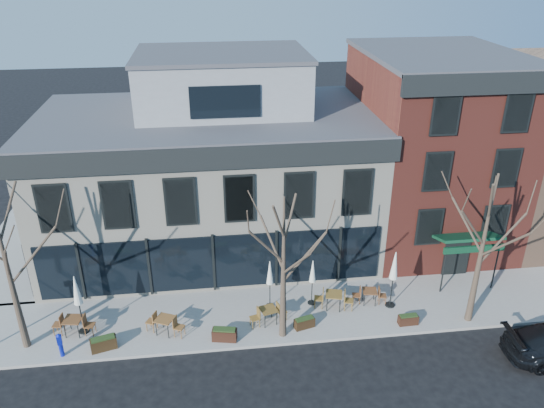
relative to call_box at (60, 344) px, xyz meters
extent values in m
plane|color=black|center=(6.77, 4.09, -0.79)|extent=(120.00, 120.00, 0.00)
cube|color=gray|center=(10.02, 1.94, -0.72)|extent=(33.50, 4.70, 0.15)
cube|color=gray|center=(-4.48, 10.09, -0.72)|extent=(4.50, 12.00, 0.15)
cube|color=silver|center=(6.77, 9.09, 3.21)|extent=(18.00, 10.00, 8.00)
cube|color=#47474C|center=(6.77, 9.09, 7.26)|extent=(18.30, 10.30, 0.30)
cube|color=black|center=(6.77, 3.97, 6.76)|extent=(18.30, 0.25, 1.10)
cube|color=black|center=(-2.35, 9.09, 6.76)|extent=(0.25, 10.30, 1.10)
cube|color=black|center=(6.77, 4.03, 1.11)|extent=(17.20, 0.12, 3.00)
cube|color=black|center=(-2.29, 8.09, 1.11)|extent=(0.12, 7.50, 3.00)
cube|color=gray|center=(7.77, 10.09, 8.81)|extent=(9.00, 6.50, 3.00)
cube|color=maroon|center=(19.77, 9.09, 4.71)|extent=(8.00, 10.00, 11.00)
cube|color=#47474C|center=(19.77, 9.09, 10.26)|extent=(8.20, 10.20, 0.25)
cube|color=black|center=(19.77, 3.97, 9.81)|extent=(8.20, 0.25, 1.00)
cube|color=#0C361F|center=(19.77, 3.24, 2.11)|extent=(3.20, 1.66, 0.67)
cube|color=black|center=(19.77, 4.04, 0.46)|extent=(1.40, 0.10, 2.50)
cone|color=#382B21|center=(-1.73, 0.89, 3.32)|extent=(0.34, 0.34, 7.92)
cylinder|color=#382B21|center=(-0.66, 1.07, 3.89)|extent=(2.23, 0.50, 2.48)
cylinder|color=#382B21|center=(-1.28, -0.08, 4.26)|extent=(1.03, 2.04, 2.28)
cone|color=#382B21|center=(9.77, 0.19, 2.88)|extent=(0.34, 0.34, 7.04)
cylinder|color=#382B21|center=(10.72, 0.35, 3.39)|extent=(2.00, 0.46, 2.21)
cylinder|color=#382B21|center=(9.37, 1.05, 3.80)|extent=(0.93, 1.84, 1.91)
cylinder|color=#382B21|center=(9.02, -0.09, 4.25)|extent=(1.61, 0.68, 1.97)
cylinder|color=#382B21|center=(10.17, -0.67, 3.72)|extent=(0.93, 1.83, 2.03)
cone|color=#382B21|center=(18.77, 0.19, 3.10)|extent=(0.34, 0.34, 7.48)
cylinder|color=#382B21|center=(19.78, 0.36, 3.64)|extent=(2.12, 0.48, 2.35)
cylinder|color=#382B21|center=(18.34, 1.10, 4.07)|extent=(0.98, 1.94, 2.03)
cylinder|color=#382B21|center=(17.97, -0.10, 4.56)|extent=(1.71, 0.71, 2.09)
cylinder|color=#382B21|center=(19.19, -0.72, 3.99)|extent=(0.98, 1.94, 2.16)
cylinder|color=#0D1CB2|center=(0.00, 0.00, -0.32)|extent=(0.18, 0.18, 0.65)
cube|color=#0D1CB2|center=(0.00, 0.00, 0.24)|extent=(0.23, 0.20, 0.46)
cone|color=#0D1CB2|center=(0.00, 0.00, 0.51)|extent=(0.24, 0.24, 0.11)
cube|color=brown|center=(0.25, 1.45, 0.18)|extent=(0.89, 0.89, 0.04)
cylinder|color=black|center=(-0.11, 1.19, -0.24)|extent=(0.04, 0.04, 0.81)
cylinder|color=black|center=(0.51, 1.10, -0.24)|extent=(0.04, 0.04, 0.81)
cylinder|color=black|center=(-0.01, 1.81, -0.24)|extent=(0.04, 0.04, 0.81)
cylinder|color=black|center=(0.61, 1.72, -0.24)|extent=(0.04, 0.04, 0.81)
cube|color=brown|center=(4.41, 1.00, 0.15)|extent=(1.01, 1.01, 0.04)
cylinder|color=black|center=(4.01, 0.84, -0.25)|extent=(0.04, 0.04, 0.78)
cylinder|color=black|center=(4.56, 0.59, -0.25)|extent=(0.04, 0.04, 0.78)
cylinder|color=black|center=(4.26, 1.40, -0.25)|extent=(0.04, 0.04, 0.78)
cylinder|color=black|center=(4.82, 1.15, -0.25)|extent=(0.04, 0.04, 0.78)
cube|color=brown|center=(9.22, 1.13, 0.13)|extent=(0.92, 0.92, 0.04)
cylinder|color=black|center=(9.01, 0.77, -0.26)|extent=(0.04, 0.04, 0.76)
cylinder|color=black|center=(9.58, 0.93, -0.26)|extent=(0.04, 0.04, 0.76)
cylinder|color=black|center=(8.85, 1.34, -0.26)|extent=(0.04, 0.04, 0.76)
cylinder|color=black|center=(9.42, 1.50, -0.26)|extent=(0.04, 0.04, 0.76)
cube|color=brown|center=(12.54, 1.87, 0.18)|extent=(0.96, 0.96, 0.04)
cylinder|color=black|center=(12.16, 1.65, -0.24)|extent=(0.04, 0.04, 0.81)
cylinder|color=black|center=(12.77, 1.49, -0.24)|extent=(0.04, 0.04, 0.81)
cylinder|color=black|center=(12.32, 2.26, -0.24)|extent=(0.04, 0.04, 0.81)
cylinder|color=black|center=(12.93, 2.10, -0.24)|extent=(0.04, 0.04, 0.81)
cube|color=brown|center=(14.41, 2.06, 0.08)|extent=(0.79, 0.79, 0.04)
cylinder|color=black|center=(14.09, 1.83, -0.29)|extent=(0.04, 0.04, 0.71)
cylinder|color=black|center=(14.64, 1.74, -0.29)|extent=(0.04, 0.04, 0.71)
cylinder|color=black|center=(14.18, 2.37, -0.29)|extent=(0.04, 0.04, 0.71)
cylinder|color=black|center=(14.73, 2.29, -0.29)|extent=(0.04, 0.04, 0.71)
cylinder|color=black|center=(0.63, 1.56, -0.61)|extent=(0.49, 0.49, 0.07)
cylinder|color=black|center=(0.63, 1.56, 0.58)|extent=(0.06, 0.06, 2.43)
cone|color=white|center=(0.63, 1.56, 1.68)|extent=(0.40, 0.40, 1.44)
cylinder|color=black|center=(9.44, 2.38, -0.61)|extent=(0.42, 0.42, 0.06)
cylinder|color=black|center=(9.44, 2.38, 0.41)|extent=(0.05, 0.05, 2.09)
cone|color=white|center=(9.44, 2.38, 1.36)|extent=(0.34, 0.34, 1.24)
cylinder|color=black|center=(11.54, 2.38, -0.61)|extent=(0.40, 0.40, 0.05)
cylinder|color=black|center=(11.54, 2.38, 0.36)|extent=(0.05, 0.05, 2.00)
cone|color=white|center=(11.54, 2.38, 1.27)|extent=(0.33, 0.33, 1.18)
cylinder|color=black|center=(15.39, 1.70, -0.61)|extent=(0.49, 0.49, 0.07)
cylinder|color=black|center=(15.39, 1.70, 0.60)|extent=(0.06, 0.06, 2.47)
cone|color=white|center=(15.39, 1.70, 1.72)|extent=(0.40, 0.40, 1.46)
cube|color=black|center=(1.75, 0.23, -0.36)|extent=(1.20, 0.74, 0.56)
cube|color=#1E3314|center=(1.75, 0.23, -0.06)|extent=(1.07, 0.62, 0.09)
cube|color=black|center=(7.10, 0.17, -0.36)|extent=(1.18, 0.66, 0.56)
cube|color=#1E3314|center=(7.10, 0.17, -0.06)|extent=(1.05, 0.55, 0.09)
cube|color=black|center=(10.85, 0.59, -0.40)|extent=(1.02, 0.62, 0.48)
cube|color=#1E3314|center=(10.85, 0.59, -0.14)|extent=(0.91, 0.52, 0.08)
cube|color=black|center=(15.77, 0.21, -0.41)|extent=(0.94, 0.39, 0.46)
cube|color=#1E3314|center=(15.77, 0.21, -0.16)|extent=(0.84, 0.32, 0.07)
camera|label=1|loc=(6.87, -18.96, 15.48)|focal=35.00mm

